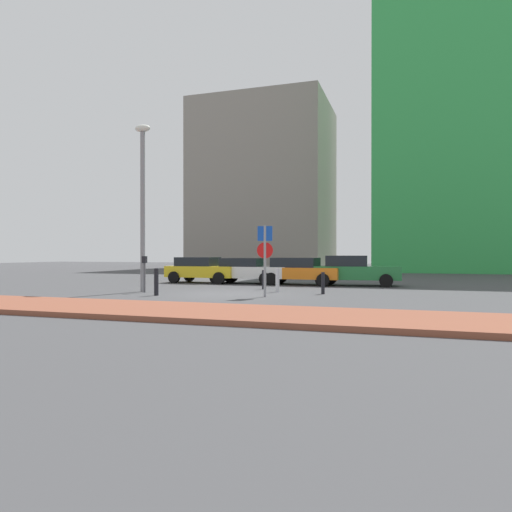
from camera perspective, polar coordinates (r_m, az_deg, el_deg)
ground_plane at (r=18.64m, az=-3.69°, el=-4.67°), size 120.00×120.00×0.00m
sidewalk_brick at (r=13.24m, az=-13.52°, el=-6.40°), size 40.00×3.24×0.14m
parked_car_yellow at (r=25.96m, az=-6.62°, el=-1.61°), size 4.00×2.08×1.41m
parked_car_white at (r=25.13m, az=-1.05°, el=-1.73°), size 4.56×2.10×1.37m
parked_car_orange at (r=24.24m, az=5.10°, el=-1.76°), size 4.50×2.14×1.40m
parked_car_green at (r=23.92m, az=11.68°, el=-1.72°), size 4.61×2.13×1.51m
parking_sign_post at (r=17.33m, az=1.10°, el=0.49°), size 0.60×0.14×2.66m
parking_meter at (r=19.83m, az=-13.46°, el=-1.57°), size 0.18×0.14×1.51m
street_lamp at (r=20.44m, az=-13.67°, el=7.42°), size 0.70×0.36×7.06m
traffic_bollard_near at (r=18.78m, az=8.19°, el=-3.30°), size 0.14×0.14×0.87m
traffic_bollard_mid at (r=19.63m, az=2.64°, el=-2.96°), size 0.16×0.16×1.00m
traffic_bollard_far at (r=18.34m, az=-12.09°, el=-3.11°), size 0.17×0.17×1.05m
traffic_bollard_edge at (r=21.12m, az=0.91°, el=-2.90°), size 0.13×0.13×0.87m
building_colorful_midrise at (r=49.51m, az=26.14°, el=14.63°), size 19.27×14.33×27.80m
building_under_construction at (r=52.81m, az=1.12°, el=8.39°), size 14.18×12.07×18.10m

